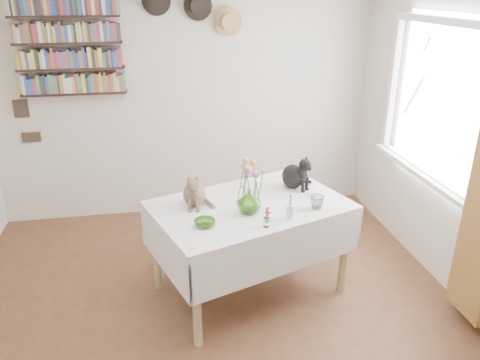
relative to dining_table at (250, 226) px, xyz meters
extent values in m
cube|color=brown|center=(-0.36, -0.59, -0.62)|extent=(4.04, 4.54, 0.04)
cube|color=beige|center=(-0.36, 1.68, 0.65)|extent=(4.04, 0.04, 2.54)
cube|color=white|center=(1.61, 0.21, 0.90)|extent=(0.01, 1.40, 1.20)
cube|color=white|center=(1.61, 0.21, 1.53)|extent=(0.06, 1.52, 0.06)
cube|color=white|center=(1.61, 0.21, 0.27)|extent=(0.06, 1.52, 0.06)
cube|color=white|center=(1.61, 0.94, 0.90)|extent=(0.06, 0.06, 1.20)
cube|color=white|center=(1.58, 0.21, 0.27)|extent=(0.12, 1.50, 0.04)
cube|color=white|center=(0.00, 0.00, 0.16)|extent=(1.72, 1.39, 0.06)
cylinder|color=tan|center=(-0.49, -0.59, -0.23)|extent=(0.06, 0.06, 0.73)
cylinder|color=tan|center=(0.76, -0.16, -0.23)|extent=(0.06, 0.06, 0.73)
cylinder|color=tan|center=(-0.76, 0.16, -0.23)|extent=(0.06, 0.06, 0.73)
cylinder|color=tan|center=(0.49, 0.59, -0.23)|extent=(0.06, 0.06, 0.73)
imported|color=#76BC41|center=(-0.04, -0.14, 0.29)|extent=(0.25, 0.25, 0.19)
imported|color=#76BC41|center=(-0.39, -0.30, 0.22)|extent=(0.21, 0.21, 0.05)
imported|color=white|center=(0.49, -0.16, 0.25)|extent=(0.12, 0.12, 0.10)
cylinder|color=white|center=(0.24, -0.29, 0.25)|extent=(0.05, 0.05, 0.11)
cylinder|color=white|center=(0.24, -0.29, 0.35)|extent=(0.02, 0.02, 0.09)
cylinder|color=white|center=(0.04, -0.39, 0.23)|extent=(0.04, 0.04, 0.07)
cone|color=white|center=(0.51, 0.08, 0.23)|extent=(0.05, 0.05, 0.06)
sphere|color=beige|center=(0.51, 0.08, 0.27)|extent=(0.03, 0.03, 0.03)
cylinder|color=#4C7233|center=(-0.07, -0.13, 0.40)|extent=(0.01, 0.01, 0.30)
sphere|color=#C37A9B|center=(-0.07, -0.13, 0.55)|extent=(0.07, 0.07, 0.07)
cylinder|color=#4C7233|center=(0.00, -0.16, 0.38)|extent=(0.01, 0.01, 0.26)
sphere|color=#C37A9B|center=(0.00, -0.16, 0.51)|extent=(0.06, 0.06, 0.06)
cylinder|color=#4C7233|center=(0.02, -0.11, 0.42)|extent=(0.01, 0.01, 0.34)
sphere|color=orange|center=(0.02, -0.11, 0.59)|extent=(0.06, 0.06, 0.06)
cylinder|color=#4C7233|center=(-0.10, -0.10, 0.40)|extent=(0.01, 0.01, 0.31)
sphere|color=orange|center=(-0.10, -0.10, 0.56)|extent=(0.05, 0.05, 0.05)
cylinder|color=#4C7233|center=(-0.04, -0.09, 0.43)|extent=(0.01, 0.01, 0.37)
sphere|color=#999E93|center=(-0.04, -0.09, 0.62)|extent=(0.04, 0.04, 0.04)
cylinder|color=#4C7233|center=(-0.09, -0.17, 0.41)|extent=(0.01, 0.01, 0.33)
sphere|color=#999E93|center=(-0.09, -0.17, 0.58)|extent=(0.04, 0.04, 0.04)
cylinder|color=#4C7233|center=(0.03, -0.18, 0.39)|extent=(0.01, 0.01, 0.29)
sphere|color=#999E93|center=(0.03, -0.18, 0.54)|extent=(0.04, 0.04, 0.04)
cube|color=black|center=(-1.46, 1.57, 0.80)|extent=(1.00, 0.16, 0.02)
cube|color=black|center=(-1.46, 1.57, 1.04)|extent=(1.00, 0.16, 0.02)
cube|color=black|center=(-1.46, 1.57, 1.28)|extent=(1.00, 0.16, 0.02)
cube|color=black|center=(-1.46, 1.57, 1.52)|extent=(1.00, 0.16, 0.02)
cylinder|color=black|center=(-0.61, 1.62, 1.65)|extent=(0.28, 0.02, 0.28)
cylinder|color=black|center=(-0.61, 1.58, 1.65)|extent=(0.16, 0.08, 0.16)
cylinder|color=black|center=(-0.21, 1.62, 1.60)|extent=(0.28, 0.02, 0.28)
cylinder|color=black|center=(-0.21, 1.58, 1.60)|extent=(0.16, 0.08, 0.16)
cylinder|color=#AA7F55|center=(0.09, 1.62, 1.45)|extent=(0.28, 0.02, 0.28)
cylinder|color=#AA7F55|center=(0.09, 1.58, 1.45)|extent=(0.16, 0.08, 0.16)
cube|color=#38281E|center=(-2.01, 1.64, 0.65)|extent=(0.14, 0.02, 0.18)
cube|color=#38281E|center=(-1.96, 1.64, 0.35)|extent=(0.18, 0.02, 0.10)
camera|label=1|loc=(-0.67, -3.25, 1.79)|focal=35.00mm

